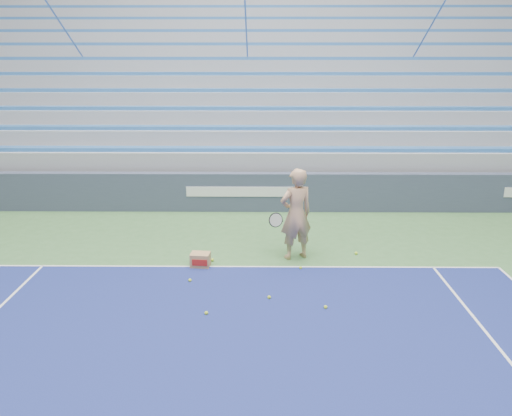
# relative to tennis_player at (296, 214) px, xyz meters

# --- Properties ---
(sponsor_barrier) EXTENTS (30.00, 0.32, 1.10)m
(sponsor_barrier) POSITION_rel_tennis_player_xyz_m (-1.24, 3.47, -0.45)
(sponsor_barrier) COLOR #394157
(sponsor_barrier) RESTS_ON ground
(bleachers) EXTENTS (31.00, 9.15, 7.30)m
(bleachers) POSITION_rel_tennis_player_xyz_m (-1.24, 9.19, 1.35)
(bleachers) COLOR #989BA1
(bleachers) RESTS_ON ground
(tennis_player) EXTENTS (1.04, 0.98, 2.01)m
(tennis_player) POSITION_rel_tennis_player_xyz_m (0.00, 0.00, 0.00)
(tennis_player) COLOR tan
(tennis_player) RESTS_ON ground
(ball_box) EXTENTS (0.42, 0.34, 0.30)m
(ball_box) POSITION_rel_tennis_player_xyz_m (-2.02, -0.49, -0.86)
(ball_box) COLOR #AB8252
(ball_box) RESTS_ON ground
(tennis_ball_0) EXTENTS (0.07, 0.07, 0.07)m
(tennis_ball_0) POSITION_rel_tennis_player_xyz_m (0.39, -2.31, -0.97)
(tennis_ball_0) COLOR #C1DD2D
(tennis_ball_0) RESTS_ON ground
(tennis_ball_1) EXTENTS (0.07, 0.07, 0.07)m
(tennis_ball_1) POSITION_rel_tennis_player_xyz_m (0.08, -0.62, -0.97)
(tennis_ball_1) COLOR #C1DD2D
(tennis_ball_1) RESTS_ON ground
(tennis_ball_2) EXTENTS (0.07, 0.07, 0.07)m
(tennis_ball_2) POSITION_rel_tennis_player_xyz_m (-2.14, -1.25, -0.97)
(tennis_ball_2) COLOR #C1DD2D
(tennis_ball_2) RESTS_ON ground
(tennis_ball_3) EXTENTS (0.07, 0.07, 0.07)m
(tennis_ball_3) POSITION_rel_tennis_player_xyz_m (1.38, 0.19, -0.97)
(tennis_ball_3) COLOR #C1DD2D
(tennis_ball_3) RESTS_ON ground
(tennis_ball_4) EXTENTS (0.07, 0.07, 0.07)m
(tennis_ball_4) POSITION_rel_tennis_player_xyz_m (-0.60, -1.95, -0.97)
(tennis_ball_4) COLOR #C1DD2D
(tennis_ball_4) RESTS_ON ground
(tennis_ball_5) EXTENTS (0.07, 0.07, 0.07)m
(tennis_ball_5) POSITION_rel_tennis_player_xyz_m (-1.80, -0.22, -0.97)
(tennis_ball_5) COLOR #C1DD2D
(tennis_ball_5) RESTS_ON ground
(tennis_ball_6) EXTENTS (0.07, 0.07, 0.07)m
(tennis_ball_6) POSITION_rel_tennis_player_xyz_m (-1.68, -2.54, -0.97)
(tennis_ball_6) COLOR #C1DD2D
(tennis_ball_6) RESTS_ON ground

